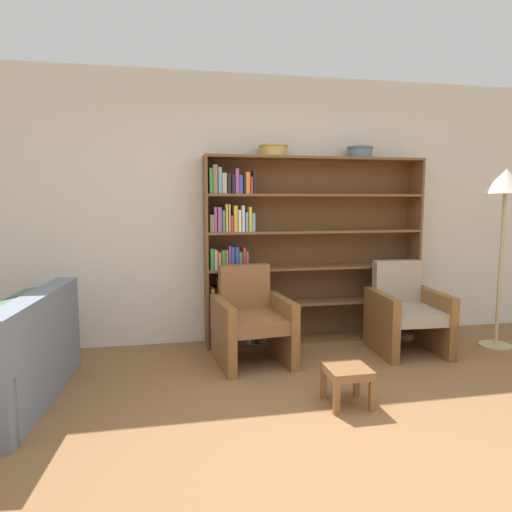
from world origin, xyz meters
name	(u,v)px	position (x,y,z in m)	size (l,w,h in m)	color
ground_plane	(367,460)	(0.00, 0.00, 0.00)	(24.00, 24.00, 0.00)	brown
wall_back	(271,210)	(0.00, 2.45, 1.38)	(12.00, 0.06, 2.75)	silver
bookshelf	(294,252)	(0.20, 2.28, 0.95)	(2.30, 0.30, 1.92)	brown
bowl_sage	(273,150)	(-0.02, 2.26, 1.98)	(0.30, 0.30, 0.11)	tan
bowl_cream	(360,152)	(0.90, 2.26, 1.98)	(0.27, 0.27, 0.12)	slate
couch	(0,364)	(-2.31, 1.22, 0.29)	(0.95, 1.55, 0.80)	slate
armchair_leather	(251,321)	(-0.35, 1.73, 0.38)	(0.71, 0.75, 0.87)	brown
armchair_cushioned	(406,313)	(1.20, 1.73, 0.38)	(0.67, 0.71, 0.87)	brown
floor_lamp	(505,191)	(2.18, 1.67, 1.57)	(0.44, 0.44, 1.78)	tan
footstool	(347,375)	(0.16, 0.70, 0.22)	(0.30, 0.30, 0.28)	brown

